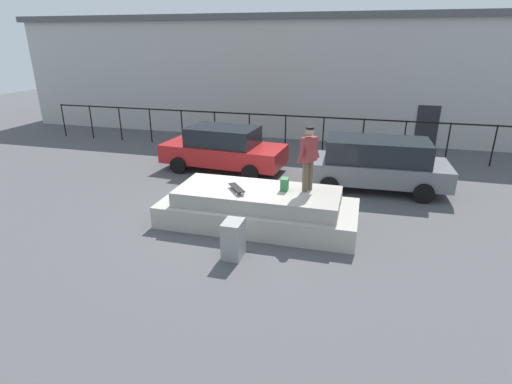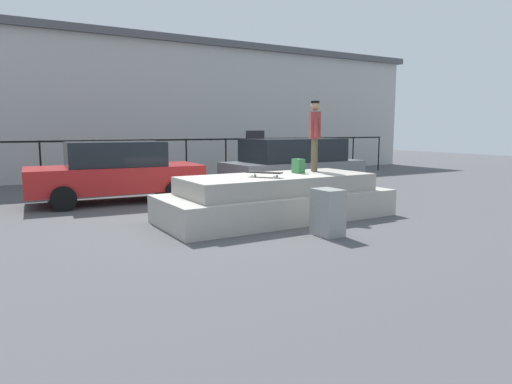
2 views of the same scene
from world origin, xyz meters
The scene contains 10 objects.
ground_plane centered at (0.00, 0.00, 0.00)m, with size 60.00×60.00×0.00m, color #4C4C4F.
concrete_ledge centered at (0.80, -0.28, 0.47)m, with size 5.46×2.22×1.02m.
skateboarder centered at (2.11, 0.03, 2.03)m, with size 0.54×0.80×1.74m.
skateboard centered at (0.28, -0.57, 1.12)m, with size 0.65×0.75×0.12m.
backpack centered at (1.51, -0.13, 1.19)m, with size 0.28×0.20×0.34m, color #33723F.
car_red_sedan_near centered at (-1.80, 4.17, 0.88)m, with size 4.90×2.47×1.72m.
car_grey_hatchback_mid centered at (3.96, 3.53, 0.93)m, with size 4.85×2.35×1.75m.
utility_box centered at (0.72, -2.22, 0.46)m, with size 0.44×0.60×0.92m, color gray.
fence_row centered at (0.00, 7.53, 1.17)m, with size 24.06×0.06×1.71m.
warehouse_building centered at (0.00, 13.91, 3.05)m, with size 32.21×8.02×6.08m.
Camera 2 is at (-4.96, -9.07, 2.08)m, focal length 32.05 mm.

